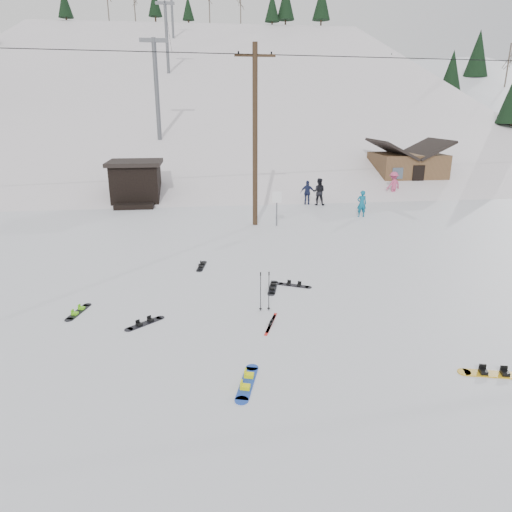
{
  "coord_description": "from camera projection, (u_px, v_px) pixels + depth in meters",
  "views": [
    {
      "loc": [
        -0.94,
        -9.72,
        5.94
      ],
      "look_at": [
        0.82,
        4.22,
        1.4
      ],
      "focal_mm": 32.0,
      "sensor_mm": 36.0,
      "label": 1
    }
  ],
  "objects": [
    {
      "name": "lift_tower_near",
      "position": [
        156.0,
        84.0,
        36.54
      ],
      "size": [
        2.2,
        0.36,
        8.0
      ],
      "color": "#595B60",
      "rests_on": "ski_slope"
    },
    {
      "name": "board_scatter_a",
      "position": [
        145.0,
        323.0,
        13.22
      ],
      "size": [
        1.07,
        0.91,
        0.09
      ],
      "rotation": [
        0.0,
        0.0,
        0.68
      ],
      "color": "black",
      "rests_on": "ground"
    },
    {
      "name": "lift_tower_far",
      "position": [
        172.0,
        7.0,
        70.31
      ],
      "size": [
        2.2,
        0.36,
        8.0
      ],
      "color": "#595B60",
      "rests_on": "ski_slope"
    },
    {
      "name": "ski_poles",
      "position": [
        265.0,
        291.0,
        13.91
      ],
      "size": [
        0.35,
        0.09,
        1.26
      ],
      "color": "black",
      "rests_on": "ground"
    },
    {
      "name": "lift_hut",
      "position": [
        136.0,
        182.0,
        29.87
      ],
      "size": [
        3.4,
        4.1,
        2.75
      ],
      "color": "black",
      "rests_on": "ground"
    },
    {
      "name": "skier_navy",
      "position": [
        307.0,
        193.0,
        29.5
      ],
      "size": [
        0.97,
        0.56,
        1.55
      ],
      "primitive_type": "imported",
      "rotation": [
        0.0,
        0.0,
        2.93
      ],
      "color": "#1C2347",
      "rests_on": "ground"
    },
    {
      "name": "ridge_right",
      "position": [
        470.0,
        231.0,
        66.22
      ],
      "size": [
        45.66,
        93.98,
        54.59
      ],
      "primitive_type": "cube",
      "rotation": [
        0.21,
        -0.05,
        -0.12
      ],
      "color": "silver",
      "rests_on": "ground"
    },
    {
      "name": "skier_dark",
      "position": [
        319.0,
        192.0,
        29.34
      ],
      "size": [
        1.0,
        0.89,
        1.73
      ],
      "primitive_type": "imported",
      "rotation": [
        0.0,
        0.0,
        2.82
      ],
      "color": "black",
      "rests_on": "ground"
    },
    {
      "name": "ground",
      "position": [
        244.0,
        365.0,
        11.12
      ],
      "size": [
        200.0,
        200.0,
        0.0
      ],
      "primitive_type": "plane",
      "color": "silver",
      "rests_on": "ground"
    },
    {
      "name": "board_scatter_b",
      "position": [
        202.0,
        266.0,
        18.02
      ],
      "size": [
        0.44,
        1.29,
        0.09
      ],
      "rotation": [
        0.0,
        0.0,
        1.38
      ],
      "color": "black",
      "rests_on": "ground"
    },
    {
      "name": "hero_snowboard",
      "position": [
        247.0,
        382.0,
        10.34
      ],
      "size": [
        0.67,
        1.55,
        0.11
      ],
      "rotation": [
        0.0,
        0.0,
        1.28
      ],
      "color": "#1C43B9",
      "rests_on": "ground"
    },
    {
      "name": "board_scatter_e",
      "position": [
        494.0,
        374.0,
        10.69
      ],
      "size": [
        1.58,
        0.64,
        0.11
      ],
      "rotation": [
        0.0,
        0.0,
        -0.26
      ],
      "color": "gold",
      "rests_on": "ground"
    },
    {
      "name": "skier_pink",
      "position": [
        393.0,
        185.0,
        31.74
      ],
      "size": [
        1.33,
        1.07,
        1.8
      ],
      "primitive_type": "imported",
      "rotation": [
        0.0,
        0.0,
        3.54
      ],
      "color": "#BB426B",
      "rests_on": "ground"
    },
    {
      "name": "treeline_crest",
      "position": [
        202.0,
        140.0,
        92.3
      ],
      "size": [
        50.0,
        6.0,
        10.0
      ],
      "primitive_type": null,
      "color": "black",
      "rests_on": "ski_slope"
    },
    {
      "name": "utility_pole",
      "position": [
        255.0,
        135.0,
        23.13
      ],
      "size": [
        2.0,
        0.26,
        9.0
      ],
      "color": "#3A2819",
      "rests_on": "ground"
    },
    {
      "name": "trail_sign",
      "position": [
        277.0,
        202.0,
        23.91
      ],
      "size": [
        0.5,
        0.09,
        1.85
      ],
      "color": "#595B60",
      "rests_on": "ground"
    },
    {
      "name": "treeline_right",
      "position": [
        506.0,
        160.0,
        55.05
      ],
      "size": [
        20.0,
        60.0,
        10.0
      ],
      "primitive_type": null,
      "color": "black",
      "rests_on": "ground"
    },
    {
      "name": "board_scatter_d",
      "position": [
        294.0,
        285.0,
        16.07
      ],
      "size": [
        1.18,
        0.71,
        0.09
      ],
      "rotation": [
        0.0,
        0.0,
        -0.46
      ],
      "color": "black",
      "rests_on": "ground"
    },
    {
      "name": "cabin",
      "position": [
        406.0,
        170.0,
        35.1
      ],
      "size": [
        5.39,
        4.4,
        3.77
      ],
      "color": "brown",
      "rests_on": "ground"
    },
    {
      "name": "lift_tower_mid",
      "position": [
        167.0,
        34.0,
        53.43
      ],
      "size": [
        2.2,
        0.36,
        8.0
      ],
      "color": "#595B60",
      "rests_on": "ski_slope"
    },
    {
      "name": "board_scatter_c",
      "position": [
        78.0,
        312.0,
        13.96
      ],
      "size": [
        0.55,
        1.29,
        0.09
      ],
      "rotation": [
        0.0,
        0.0,
        1.29
      ],
      "color": "black",
      "rests_on": "ground"
    },
    {
      "name": "skier_teal",
      "position": [
        362.0,
        204.0,
        26.12
      ],
      "size": [
        0.56,
        0.37,
        1.53
      ],
      "primitive_type": "imported",
      "rotation": [
        0.0,
        0.0,
        3.13
      ],
      "color": "#0C5B7A",
      "rests_on": "ground"
    },
    {
      "name": "board_scatter_f",
      "position": [
        273.0,
        288.0,
        15.84
      ],
      "size": [
        0.55,
        1.35,
        0.1
      ],
      "rotation": [
        0.0,
        0.0,
        1.31
      ],
      "color": "black",
      "rests_on": "ground"
    },
    {
      "name": "hero_skis",
      "position": [
        271.0,
        323.0,
        13.2
      ],
      "size": [
        0.6,
        1.4,
        0.08
      ],
      "rotation": [
        0.0,
        0.0,
        -0.36
      ],
      "color": "red",
      "rests_on": "ground"
    },
    {
      "name": "ski_slope",
      "position": [
        207.0,
        237.0,
        66.73
      ],
      "size": [
        60.0,
        85.24,
        65.97
      ],
      "primitive_type": "cube",
      "rotation": [
        0.31,
        0.0,
        0.0
      ],
      "color": "silver",
      "rests_on": "ground"
    }
  ]
}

